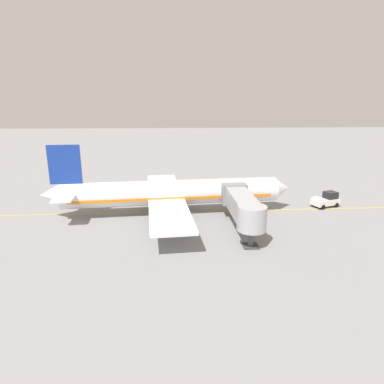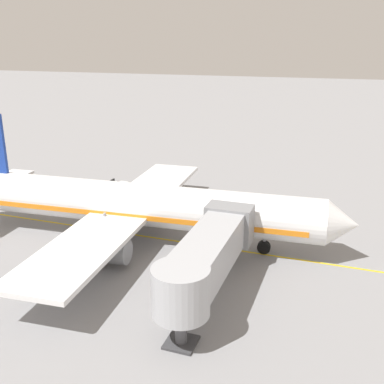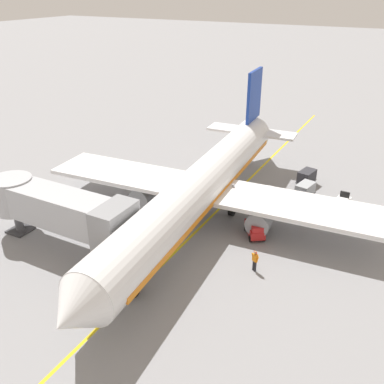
{
  "view_description": "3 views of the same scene",
  "coord_description": "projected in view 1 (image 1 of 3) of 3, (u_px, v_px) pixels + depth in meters",
  "views": [
    {
      "loc": [
        46.78,
        -1.64,
        15.72
      ],
      "look_at": [
        3.08,
        1.24,
        3.96
      ],
      "focal_mm": 29.83,
      "sensor_mm": 36.0,
      "label": 1
    },
    {
      "loc": [
        33.82,
        15.4,
        16.73
      ],
      "look_at": [
        -2.04,
        2.62,
        4.03
      ],
      "focal_mm": 42.12,
      "sensor_mm": 36.0,
      "label": 2
    },
    {
      "loc": [
        -14.48,
        27.8,
        18.94
      ],
      "look_at": [
        1.19,
        -1.11,
        2.83
      ],
      "focal_mm": 39.92,
      "sensor_mm": 36.0,
      "label": 3
    }
  ],
  "objects": [
    {
      "name": "ground_crew_wing_walker",
      "position": [
        199.0,
        195.0,
        55.29
      ],
      "size": [
        0.69,
        0.39,
        1.69
      ],
      "color": "#232328",
      "rests_on": "ground"
    },
    {
      "name": "baggage_cart_front",
      "position": [
        138.0,
        195.0,
        54.93
      ],
      "size": [
        1.71,
        2.98,
        1.58
      ],
      "color": "#4C4C51",
      "rests_on": "ground"
    },
    {
      "name": "pushback_tractor",
      "position": [
        326.0,
        200.0,
        51.54
      ],
      "size": [
        3.53,
        4.88,
        2.4
      ],
      "color": "silver",
      "rests_on": "ground"
    },
    {
      "name": "jet_bridge",
      "position": [
        242.0,
        205.0,
        40.88
      ],
      "size": [
        13.07,
        3.5,
        4.98
      ],
      "color": "#A8AAAF",
      "rests_on": "ground"
    },
    {
      "name": "baggage_tug_lead",
      "position": [
        130.0,
        192.0,
        58.19
      ],
      "size": [
        1.33,
        2.52,
        1.62
      ],
      "color": "silver",
      "rests_on": "ground"
    },
    {
      "name": "baggage_cart_second_in_train",
      "position": [
        122.0,
        196.0,
        54.52
      ],
      "size": [
        1.71,
        2.98,
        1.58
      ],
      "color": "#4C4C51",
      "rests_on": "ground"
    },
    {
      "name": "gate_lead_in_line",
      "position": [
        183.0,
        212.0,
        49.26
      ],
      "size": [
        0.24,
        80.0,
        0.01
      ],
      "primitive_type": "cube",
      "color": "gold",
      "rests_on": "ground"
    },
    {
      "name": "baggage_cart_third_in_train",
      "position": [
        102.0,
        197.0,
        53.65
      ],
      "size": [
        1.71,
        2.98,
        1.58
      ],
      "color": "#4C4C51",
      "rests_on": "ground"
    },
    {
      "name": "ground_plane",
      "position": [
        183.0,
        212.0,
        49.26
      ],
      "size": [
        400.0,
        400.0,
        0.0
      ],
      "primitive_type": "plane",
      "color": "gray"
    },
    {
      "name": "baggage_tug_trailing",
      "position": [
        174.0,
        199.0,
        53.46
      ],
      "size": [
        2.41,
        2.74,
        1.62
      ],
      "color": "#B21E1E",
      "rests_on": "ground"
    },
    {
      "name": "parked_airliner",
      "position": [
        171.0,
        193.0,
        47.7
      ],
      "size": [
        30.31,
        37.35,
        10.63
      ],
      "color": "white",
      "rests_on": "ground"
    }
  ]
}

